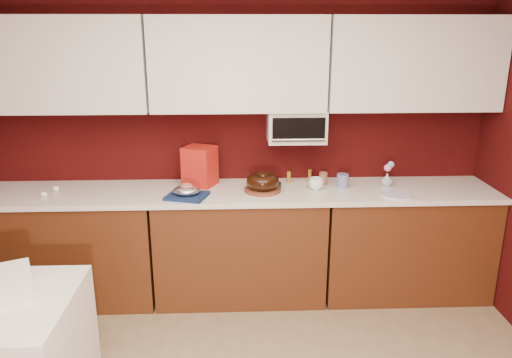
{
  "coord_description": "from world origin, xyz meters",
  "views": [
    {
      "loc": [
        -0.02,
        -1.74,
        2.12
      ],
      "look_at": [
        0.12,
        1.84,
        1.02
      ],
      "focal_mm": 35.0,
      "sensor_mm": 36.0,
      "label": 1
    }
  ],
  "objects_px": {
    "toaster_oven": "(296,125)",
    "blue_jar": "(343,181)",
    "pandoro_box": "(200,166)",
    "bundt_cake": "(263,181)",
    "foil_ham_nest": "(187,190)",
    "flower_vase": "(387,179)",
    "coffee_mug": "(316,183)"
  },
  "relations": [
    {
      "from": "blue_jar",
      "to": "flower_vase",
      "type": "distance_m",
      "value": 0.36
    },
    {
      "from": "coffee_mug",
      "to": "flower_vase",
      "type": "xyz_separation_m",
      "value": [
        0.58,
        0.07,
        0.0
      ]
    },
    {
      "from": "foil_ham_nest",
      "to": "coffee_mug",
      "type": "relative_size",
      "value": 1.81
    },
    {
      "from": "bundt_cake",
      "to": "pandoro_box",
      "type": "height_order",
      "value": "pandoro_box"
    },
    {
      "from": "coffee_mug",
      "to": "blue_jar",
      "type": "relative_size",
      "value": 1.01
    },
    {
      "from": "foil_ham_nest",
      "to": "coffee_mug",
      "type": "height_order",
      "value": "coffee_mug"
    },
    {
      "from": "foil_ham_nest",
      "to": "bundt_cake",
      "type": "bearing_deg",
      "value": 11.51
    },
    {
      "from": "toaster_oven",
      "to": "pandoro_box",
      "type": "height_order",
      "value": "toaster_oven"
    },
    {
      "from": "coffee_mug",
      "to": "blue_jar",
      "type": "height_order",
      "value": "same"
    },
    {
      "from": "pandoro_box",
      "to": "blue_jar",
      "type": "distance_m",
      "value": 1.14
    },
    {
      "from": "toaster_oven",
      "to": "blue_jar",
      "type": "relative_size",
      "value": 4.12
    },
    {
      "from": "blue_jar",
      "to": "flower_vase",
      "type": "relative_size",
      "value": 0.96
    },
    {
      "from": "pandoro_box",
      "to": "blue_jar",
      "type": "relative_size",
      "value": 2.86
    },
    {
      "from": "toaster_oven",
      "to": "blue_jar",
      "type": "height_order",
      "value": "toaster_oven"
    },
    {
      "from": "bundt_cake",
      "to": "coffee_mug",
      "type": "relative_size",
      "value": 2.29
    },
    {
      "from": "foil_ham_nest",
      "to": "blue_jar",
      "type": "relative_size",
      "value": 1.82
    },
    {
      "from": "blue_jar",
      "to": "bundt_cake",
      "type": "bearing_deg",
      "value": -173.24
    },
    {
      "from": "bundt_cake",
      "to": "coffee_mug",
      "type": "height_order",
      "value": "bundt_cake"
    },
    {
      "from": "toaster_oven",
      "to": "pandoro_box",
      "type": "bearing_deg",
      "value": -178.98
    },
    {
      "from": "bundt_cake",
      "to": "coffee_mug",
      "type": "distance_m",
      "value": 0.42
    },
    {
      "from": "toaster_oven",
      "to": "blue_jar",
      "type": "bearing_deg",
      "value": -19.01
    },
    {
      "from": "pandoro_box",
      "to": "blue_jar",
      "type": "bearing_deg",
      "value": 18.84
    },
    {
      "from": "toaster_oven",
      "to": "bundt_cake",
      "type": "distance_m",
      "value": 0.52
    },
    {
      "from": "pandoro_box",
      "to": "flower_vase",
      "type": "height_order",
      "value": "pandoro_box"
    },
    {
      "from": "toaster_oven",
      "to": "bundt_cake",
      "type": "bearing_deg",
      "value": -143.71
    },
    {
      "from": "bundt_cake",
      "to": "pandoro_box",
      "type": "relative_size",
      "value": 0.8
    },
    {
      "from": "pandoro_box",
      "to": "coffee_mug",
      "type": "distance_m",
      "value": 0.93
    },
    {
      "from": "bundt_cake",
      "to": "blue_jar",
      "type": "height_order",
      "value": "bundt_cake"
    },
    {
      "from": "coffee_mug",
      "to": "pandoro_box",
      "type": "bearing_deg",
      "value": 170.38
    },
    {
      "from": "bundt_cake",
      "to": "flower_vase",
      "type": "bearing_deg",
      "value": 5.99
    },
    {
      "from": "pandoro_box",
      "to": "blue_jar",
      "type": "height_order",
      "value": "pandoro_box"
    },
    {
      "from": "bundt_cake",
      "to": "coffee_mug",
      "type": "xyz_separation_m",
      "value": [
        0.42,
        0.03,
        -0.02
      ]
    }
  ]
}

